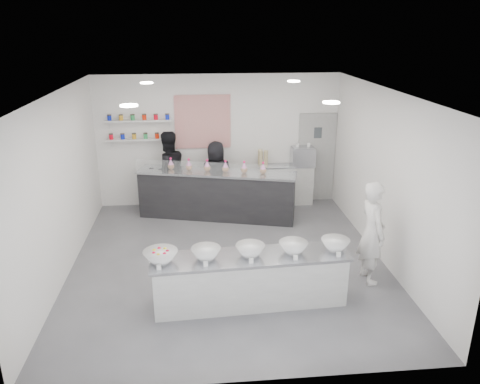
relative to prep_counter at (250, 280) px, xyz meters
name	(u,v)px	position (x,y,z in m)	size (l,w,h in m)	color
floor	(229,262)	(-0.23, 1.34, -0.40)	(6.00, 6.00, 0.00)	#515156
ceiling	(227,92)	(-0.23, 1.34, 2.60)	(6.00, 6.00, 0.00)	white
back_wall	(219,141)	(-0.23, 4.34, 1.10)	(5.50, 5.50, 0.00)	white
left_wall	(60,188)	(-2.98, 1.34, 1.10)	(6.00, 6.00, 0.00)	white
right_wall	(385,178)	(2.52, 1.34, 1.10)	(6.00, 6.00, 0.00)	white
back_door	(316,158)	(2.07, 4.31, 0.65)	(0.88, 0.04, 2.10)	#979794
pattern_panel	(203,122)	(-0.58, 4.31, 1.55)	(1.25, 0.03, 1.20)	#B62A2A
jar_shelf_lower	(140,139)	(-1.98, 4.24, 1.20)	(1.45, 0.22, 0.04)	silver
jar_shelf_upper	(139,121)	(-1.98, 4.24, 1.62)	(1.45, 0.22, 0.04)	silver
preserve_jars	(139,127)	(-1.98, 4.22, 1.48)	(1.45, 0.10, 0.56)	red
downlight_0	(129,105)	(-1.63, 0.34, 2.58)	(0.24, 0.24, 0.02)	white
downlight_1	(331,102)	(1.17, 0.34, 2.58)	(0.24, 0.24, 0.02)	white
downlight_2	(147,83)	(-1.63, 2.94, 2.58)	(0.24, 0.24, 0.02)	white
downlight_3	(294,81)	(1.17, 2.94, 2.58)	(0.24, 0.24, 0.02)	white
prep_counter	(250,280)	(0.00, 0.00, 0.00)	(2.94, 0.67, 0.80)	silver
back_bar	(217,195)	(-0.33, 3.40, 0.13)	(3.40, 0.62, 1.05)	black
sneeze_guard	(213,169)	(-0.41, 3.12, 0.80)	(3.35, 0.01, 0.29)	white
espresso_ledge	(286,184)	(1.32, 4.12, 0.07)	(1.27, 0.40, 0.94)	silver
espresso_machine	(303,156)	(1.70, 4.12, 0.74)	(0.54, 0.37, 0.41)	#93969E
cup_stacks	(263,158)	(0.77, 4.12, 0.73)	(0.24, 0.24, 0.37)	tan
prep_bowls	(250,250)	(0.00, 0.00, 0.49)	(3.03, 0.53, 0.17)	white
label_cards	(253,272)	(-0.03, -0.54, 0.44)	(2.66, 0.04, 0.07)	white
cookie_bags	(216,166)	(-0.33, 3.40, 0.78)	(2.14, 0.14, 0.26)	#F17FD4
woman_prep	(372,232)	(2.03, 0.51, 0.46)	(0.63, 0.41, 1.72)	silver
staff_left	(168,172)	(-1.39, 3.94, 0.52)	(0.89, 0.69, 1.83)	black
staff_right	(216,176)	(-0.31, 3.91, 0.39)	(0.78, 0.51, 1.59)	black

